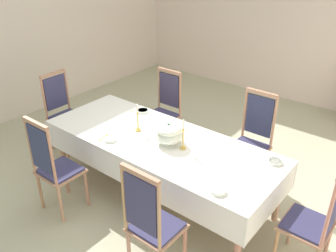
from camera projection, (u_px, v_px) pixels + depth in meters
ground at (172, 185)px, 4.68m from camera, size 6.55×7.09×0.04m
back_wall at (299, 12)px, 6.39m from camera, size 6.55×0.08×3.25m
left_wall at (8, 21)px, 5.75m from camera, size 0.08×7.09×3.25m
dining_table at (160, 145)px, 4.18m from camera, size 2.79×1.07×0.76m
tablecloth at (160, 145)px, 4.19m from camera, size 2.81×1.09×0.34m
chair_south_a at (54, 166)px, 3.97m from camera, size 0.44×0.42×1.19m
chair_north_a at (164, 109)px, 5.28m from camera, size 0.44×0.42×1.16m
chair_south_b at (151, 222)px, 3.18m from camera, size 0.44×0.42×1.21m
chair_north_b at (252, 138)px, 4.49m from camera, size 0.44×0.42×1.19m
chair_head_west at (63, 111)px, 5.23m from camera, size 0.42×0.44×1.14m
chair_head_east at (317, 218)px, 3.22m from camera, size 0.42×0.44×1.21m
soup_tureen at (169, 134)px, 4.02m from camera, size 0.32×0.32×0.25m
candlestick_west at (138, 120)px, 4.27m from camera, size 0.07×0.07×0.34m
candlestick_east at (183, 137)px, 3.90m from camera, size 0.07×0.07×0.35m
bowl_near_left at (143, 111)px, 4.78m from camera, size 0.16×0.16×0.03m
bowl_near_right at (110, 139)px, 4.12m from camera, size 0.15×0.15×0.03m
bowl_far_left at (218, 191)px, 3.29m from camera, size 0.14×0.14×0.03m
bowl_far_right at (275, 161)px, 3.72m from camera, size 0.15×0.15×0.03m
spoon_primary at (138, 109)px, 4.86m from camera, size 0.06×0.17×0.01m
spoon_secondary at (105, 136)px, 4.20m from camera, size 0.05×0.18×0.01m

